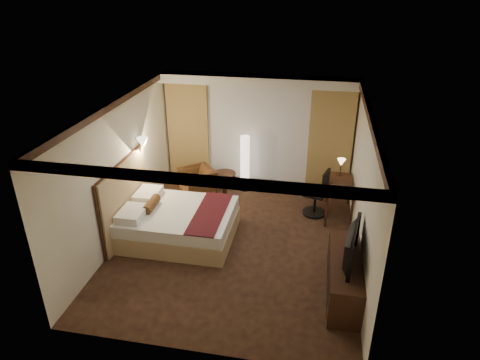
% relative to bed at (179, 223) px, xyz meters
% --- Properties ---
extents(floor, '(4.50, 5.50, 0.01)m').
position_rel_bed_xyz_m(floor, '(1.13, 0.04, -0.31)').
color(floor, black).
rests_on(floor, ground).
extents(ceiling, '(4.50, 5.50, 0.01)m').
position_rel_bed_xyz_m(ceiling, '(1.13, 0.04, 2.39)').
color(ceiling, white).
rests_on(ceiling, back_wall).
extents(back_wall, '(4.50, 0.02, 2.70)m').
position_rel_bed_xyz_m(back_wall, '(1.13, 2.79, 1.04)').
color(back_wall, beige).
rests_on(back_wall, floor).
extents(left_wall, '(0.02, 5.50, 2.70)m').
position_rel_bed_xyz_m(left_wall, '(-1.12, 0.04, 1.04)').
color(left_wall, beige).
rests_on(left_wall, floor).
extents(right_wall, '(0.02, 5.50, 2.70)m').
position_rel_bed_xyz_m(right_wall, '(3.38, 0.04, 1.04)').
color(right_wall, beige).
rests_on(right_wall, floor).
extents(crown_molding, '(4.50, 5.50, 0.12)m').
position_rel_bed_xyz_m(crown_molding, '(1.13, 0.04, 2.33)').
color(crown_molding, black).
rests_on(crown_molding, ceiling).
extents(soffit, '(4.50, 0.50, 0.20)m').
position_rel_bed_xyz_m(soffit, '(1.13, 2.54, 2.29)').
color(soffit, white).
rests_on(soffit, ceiling).
extents(curtain_sheer, '(2.48, 0.04, 2.45)m').
position_rel_bed_xyz_m(curtain_sheer, '(1.13, 2.71, 0.94)').
color(curtain_sheer, silver).
rests_on(curtain_sheer, back_wall).
extents(curtain_left_drape, '(1.00, 0.14, 2.45)m').
position_rel_bed_xyz_m(curtain_left_drape, '(-0.57, 2.65, 0.94)').
color(curtain_left_drape, '#A78D4C').
rests_on(curtain_left_drape, back_wall).
extents(curtain_right_drape, '(1.00, 0.14, 2.45)m').
position_rel_bed_xyz_m(curtain_right_drape, '(2.83, 2.65, 0.94)').
color(curtain_right_drape, '#A78D4C').
rests_on(curtain_right_drape, back_wall).
extents(wall_sconce, '(0.24, 0.24, 0.24)m').
position_rel_bed_xyz_m(wall_sconce, '(-0.96, 0.82, 1.31)').
color(wall_sconce, white).
rests_on(wall_sconce, left_wall).
extents(bed, '(2.11, 1.65, 0.62)m').
position_rel_bed_xyz_m(bed, '(0.00, 0.00, 0.00)').
color(bed, white).
rests_on(bed, floor).
extents(headboard, '(0.12, 1.95, 1.50)m').
position_rel_bed_xyz_m(headboard, '(-1.07, -0.00, 0.44)').
color(headboard, tan).
rests_on(headboard, floor).
extents(armchair, '(0.99, 0.99, 0.75)m').
position_rel_bed_xyz_m(armchair, '(-0.14, 1.79, 0.06)').
color(armchair, '#4B2C16').
rests_on(armchair, floor).
extents(side_table, '(0.53, 0.53, 0.58)m').
position_rel_bed_xyz_m(side_table, '(0.50, 1.89, -0.02)').
color(side_table, black).
rests_on(side_table, floor).
extents(floor_lamp, '(0.29, 0.29, 1.37)m').
position_rel_bed_xyz_m(floor_lamp, '(0.90, 2.31, 0.38)').
color(floor_lamp, white).
rests_on(floor_lamp, floor).
extents(desk, '(0.55, 1.17, 0.75)m').
position_rel_bed_xyz_m(desk, '(3.08, 1.47, 0.07)').
color(desk, black).
rests_on(desk, floor).
extents(desk_lamp, '(0.18, 0.18, 0.34)m').
position_rel_bed_xyz_m(desk_lamp, '(3.08, 1.91, 0.61)').
color(desk_lamp, '#FFD899').
rests_on(desk_lamp, desk).
extents(office_chair, '(0.64, 0.64, 1.06)m').
position_rel_bed_xyz_m(office_chair, '(2.59, 1.42, 0.22)').
color(office_chair, black).
rests_on(office_chair, floor).
extents(dresser, '(0.50, 1.71, 0.67)m').
position_rel_bed_xyz_m(dresser, '(3.13, -1.08, 0.02)').
color(dresser, black).
rests_on(dresser, floor).
extents(television, '(0.82, 1.21, 0.15)m').
position_rel_bed_xyz_m(television, '(3.10, -1.08, 0.68)').
color(television, black).
rests_on(television, dresser).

